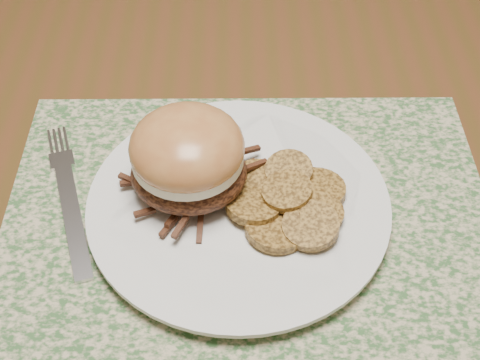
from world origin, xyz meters
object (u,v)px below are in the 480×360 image
(dining_table, at_px, (453,216))
(pork_sandwich, at_px, (188,157))
(dinner_plate, at_px, (239,206))
(fork, at_px, (69,196))

(dining_table, distance_m, pork_sandwich, 0.31)
(dinner_plate, bearing_deg, dining_table, 14.82)
(dinner_plate, bearing_deg, pork_sandwich, 159.66)
(pork_sandwich, relative_size, fork, 0.62)
(dining_table, relative_size, dinner_plate, 5.77)
(pork_sandwich, bearing_deg, dining_table, 18.68)
(dining_table, bearing_deg, fork, -173.63)
(fork, bearing_deg, pork_sandwich, -17.63)
(pork_sandwich, height_order, fork, pork_sandwich)
(dining_table, bearing_deg, dinner_plate, -165.18)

